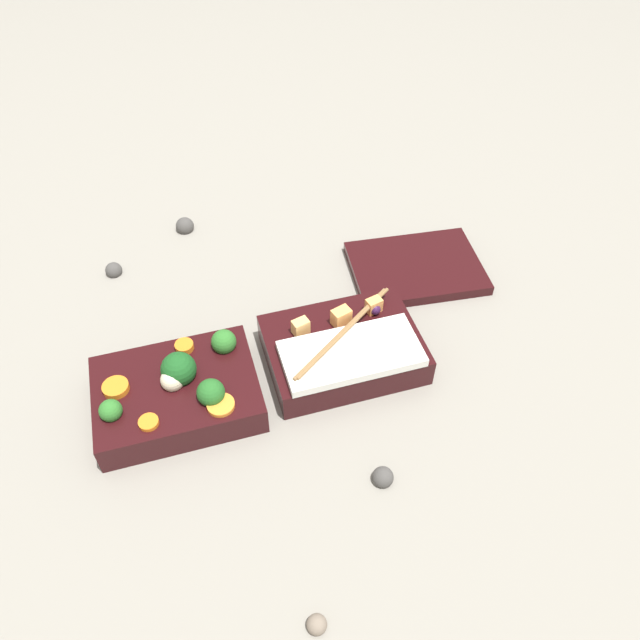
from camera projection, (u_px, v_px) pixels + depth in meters
name	position (u px, v px, depth m)	size (l,w,h in m)	color
ground_plane	(275.00, 375.00, 0.82)	(3.00, 3.00, 0.00)	gray
bento_tray_vegetable	(178.00, 392.00, 0.77)	(0.20, 0.15, 0.08)	black
bento_tray_rice	(344.00, 350.00, 0.82)	(0.20, 0.15, 0.07)	black
bento_lid	(416.00, 268.00, 0.96)	(0.20, 0.14, 0.02)	black
pebble_0	(317.00, 625.00, 0.61)	(0.02, 0.02, 0.02)	#7A6B5B
pebble_1	(185.00, 226.00, 1.03)	(0.03, 0.03, 0.03)	#474442
pebble_2	(114.00, 270.00, 0.96)	(0.03, 0.03, 0.03)	#474442
pebble_3	(383.00, 477.00, 0.72)	(0.03, 0.03, 0.03)	#474442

